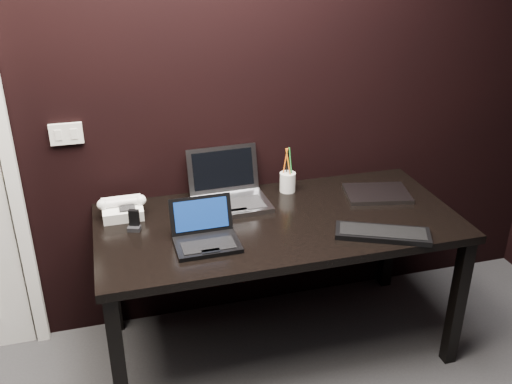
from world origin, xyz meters
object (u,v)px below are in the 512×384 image
object	(u,v)px
closed_laptop	(377,193)
pen_cup	(288,181)
desk_phone	(122,209)
mobile_phone	(134,222)
desk	(278,233)
netbook	(206,236)
ext_keyboard	(383,233)
silver_laptop	(229,194)

from	to	relation	value
closed_laptop	pen_cup	world-z (taller)	pen_cup
desk_phone	mobile_phone	distance (m)	0.15
closed_laptop	desk_phone	world-z (taller)	desk_phone
desk	netbook	size ratio (longest dim) A/B	6.06
desk	closed_laptop	xyz separation A→B (m)	(0.56, 0.11, 0.09)
netbook	closed_laptop	distance (m)	0.97
netbook	desk_phone	world-z (taller)	netbook
netbook	closed_laptop	xyz separation A→B (m)	(0.94, 0.24, -0.03)
mobile_phone	desk	bearing A→B (deg)	-6.94
ext_keyboard	mobile_phone	bearing A→B (deg)	161.54
netbook	silver_laptop	distance (m)	0.40
desk	netbook	world-z (taller)	netbook
ext_keyboard	pen_cup	size ratio (longest dim) A/B	1.82
mobile_phone	pen_cup	xyz separation A→B (m)	(0.80, 0.21, 0.02)
desk	ext_keyboard	distance (m)	0.49
ext_keyboard	closed_laptop	distance (m)	0.42
netbook	mobile_phone	size ratio (longest dim) A/B	2.91
ext_keyboard	closed_laptop	bearing A→B (deg)	67.01
silver_laptop	pen_cup	xyz separation A→B (m)	(0.32, 0.06, 0.01)
mobile_phone	netbook	bearing A→B (deg)	-35.43
netbook	mobile_phone	world-z (taller)	netbook
netbook	pen_cup	distance (m)	0.66
silver_laptop	ext_keyboard	bearing A→B (deg)	-40.64
pen_cup	desk_phone	bearing A→B (deg)	-175.88
silver_laptop	ext_keyboard	world-z (taller)	silver_laptop
pen_cup	desk	bearing A→B (deg)	-115.63
silver_laptop	mobile_phone	bearing A→B (deg)	-162.82
silver_laptop	pen_cup	size ratio (longest dim) A/B	1.56
closed_laptop	mobile_phone	size ratio (longest dim) A/B	3.73
netbook	ext_keyboard	xyz separation A→B (m)	(0.77, -0.15, -0.02)
netbook	closed_laptop	world-z (taller)	netbook
ext_keyboard	pen_cup	xyz separation A→B (m)	(-0.26, 0.56, 0.04)
netbook	ext_keyboard	world-z (taller)	netbook
desk	closed_laptop	bearing A→B (deg)	11.29
closed_laptop	mobile_phone	bearing A→B (deg)	-178.51
ext_keyboard	pen_cup	distance (m)	0.62
pen_cup	closed_laptop	bearing A→B (deg)	-22.11
desk	pen_cup	bearing A→B (deg)	64.37
desk_phone	mobile_phone	bearing A→B (deg)	-73.27
desk_phone	mobile_phone	size ratio (longest dim) A/B	2.38
netbook	desk_phone	xyz separation A→B (m)	(-0.33, 0.35, 0.01)
ext_keyboard	desk	bearing A→B (deg)	145.54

